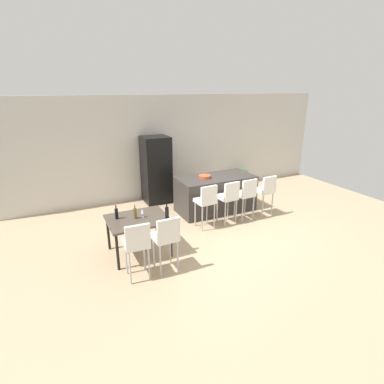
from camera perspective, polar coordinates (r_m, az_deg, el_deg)
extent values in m
plane|color=tan|center=(7.13, 5.63, -6.42)|extent=(10.00, 10.00, 0.00)
cube|color=beige|center=(8.96, -3.06, 8.74)|extent=(10.00, 0.12, 2.90)
cube|color=#383330|center=(7.85, 4.47, -0.30)|extent=(1.99, 0.94, 0.92)
cube|color=white|center=(6.80, 2.46, -1.72)|extent=(0.42, 0.42, 0.08)
cube|color=white|center=(6.58, 3.26, -0.39)|extent=(0.40, 0.08, 0.36)
cylinder|color=#B2B2B7|center=(6.98, 0.61, -4.18)|extent=(0.03, 0.03, 0.61)
cylinder|color=#B2B2B7|center=(7.13, 2.84, -3.68)|extent=(0.03, 0.03, 0.61)
cylinder|color=#B2B2B7|center=(6.73, 1.97, -5.13)|extent=(0.03, 0.03, 0.61)
cylinder|color=#B2B2B7|center=(6.88, 4.26, -4.58)|extent=(0.03, 0.03, 0.61)
cube|color=white|center=(7.08, 6.68, -0.96)|extent=(0.43, 0.43, 0.08)
cube|color=white|center=(6.88, 7.59, 0.34)|extent=(0.40, 0.09, 0.36)
cylinder|color=#B2B2B7|center=(7.24, 4.80, -3.37)|extent=(0.03, 0.03, 0.61)
cylinder|color=#B2B2B7|center=(7.41, 6.83, -2.87)|extent=(0.03, 0.03, 0.61)
cylinder|color=#B2B2B7|center=(7.00, 6.30, -4.23)|extent=(0.03, 0.03, 0.61)
cylinder|color=#B2B2B7|center=(7.18, 8.36, -3.69)|extent=(0.03, 0.03, 0.61)
cube|color=white|center=(7.35, 9.96, -0.36)|extent=(0.42, 0.42, 0.08)
cube|color=white|center=(7.15, 10.89, 0.90)|extent=(0.40, 0.08, 0.36)
cylinder|color=#B2B2B7|center=(7.49, 8.09, -2.68)|extent=(0.03, 0.03, 0.61)
cylinder|color=#B2B2B7|center=(7.68, 10.03, -2.24)|extent=(0.03, 0.03, 0.61)
cylinder|color=#B2B2B7|center=(7.26, 9.57, -3.50)|extent=(0.03, 0.03, 0.61)
cylinder|color=#B2B2B7|center=(7.45, 11.53, -3.03)|extent=(0.03, 0.03, 0.61)
cube|color=white|center=(7.69, 13.51, 0.28)|extent=(0.42, 0.42, 0.08)
cube|color=white|center=(7.51, 14.51, 1.50)|extent=(0.40, 0.09, 0.36)
cylinder|color=#B2B2B7|center=(7.81, 11.66, -1.96)|extent=(0.03, 0.03, 0.61)
cylinder|color=#B2B2B7|center=(8.02, 13.39, -1.54)|extent=(0.03, 0.03, 0.61)
cylinder|color=#B2B2B7|center=(7.60, 13.23, -2.71)|extent=(0.03, 0.03, 0.61)
cylinder|color=#B2B2B7|center=(7.81, 14.97, -2.26)|extent=(0.03, 0.03, 0.61)
cube|color=#4C4238|center=(5.80, -10.26, -5.11)|extent=(1.13, 0.92, 0.04)
cylinder|color=black|center=(6.22, -15.60, -7.57)|extent=(0.05, 0.05, 0.70)
cylinder|color=black|center=(6.43, -6.73, -6.01)|extent=(0.05, 0.05, 0.70)
cylinder|color=black|center=(5.51, -13.96, -11.05)|extent=(0.05, 0.05, 0.70)
cylinder|color=black|center=(5.76, -4.02, -9.11)|extent=(0.05, 0.05, 0.70)
cube|color=white|center=(5.11, -10.56, -9.52)|extent=(0.42, 0.42, 0.08)
cube|color=white|center=(4.86, -10.26, -8.15)|extent=(0.40, 0.08, 0.36)
cylinder|color=#B2B2B7|center=(5.39, -12.41, -12.23)|extent=(0.03, 0.03, 0.61)
cylinder|color=#B2B2B7|center=(5.44, -9.05, -11.67)|extent=(0.03, 0.03, 0.61)
cylinder|color=#B2B2B7|center=(5.12, -11.70, -14.00)|extent=(0.03, 0.03, 0.61)
cylinder|color=#B2B2B7|center=(5.18, -8.14, -13.39)|extent=(0.03, 0.03, 0.61)
cube|color=white|center=(5.24, -5.16, -8.46)|extent=(0.41, 0.41, 0.08)
cube|color=white|center=(5.00, -4.49, -7.05)|extent=(0.40, 0.07, 0.36)
cylinder|color=#B2B2B7|center=(5.49, -7.27, -11.28)|extent=(0.03, 0.03, 0.61)
cylinder|color=#B2B2B7|center=(5.59, -4.14, -10.58)|extent=(0.03, 0.03, 0.61)
cylinder|color=#B2B2B7|center=(5.23, -6.02, -12.90)|extent=(0.03, 0.03, 0.61)
cylinder|color=#B2B2B7|center=(5.34, -2.75, -12.11)|extent=(0.03, 0.03, 0.61)
cylinder|color=black|center=(5.62, -4.78, -4.07)|extent=(0.07, 0.07, 0.24)
cylinder|color=black|center=(5.56, -4.82, -2.57)|extent=(0.02, 0.02, 0.07)
cylinder|color=black|center=(5.81, -14.14, -4.04)|extent=(0.06, 0.06, 0.20)
cylinder|color=black|center=(5.76, -14.25, -2.79)|extent=(0.02, 0.02, 0.07)
cylinder|color=brown|center=(5.75, -10.74, -4.01)|extent=(0.06, 0.06, 0.20)
cylinder|color=brown|center=(5.70, -10.83, -2.77)|extent=(0.02, 0.02, 0.06)
cylinder|color=silver|center=(5.82, -9.36, -4.72)|extent=(0.06, 0.06, 0.00)
cylinder|color=silver|center=(5.80, -9.38, -4.34)|extent=(0.01, 0.01, 0.08)
cone|color=silver|center=(5.77, -9.43, -3.57)|extent=(0.07, 0.07, 0.09)
cube|color=black|center=(8.40, -6.81, 4.21)|extent=(0.72, 0.68, 1.84)
cylinder|color=#C6512D|center=(7.57, 2.42, 2.95)|extent=(0.30, 0.30, 0.07)
cylinder|color=#996B4C|center=(9.91, 9.44, 1.55)|extent=(0.24, 0.24, 0.22)
sphere|color=#2D6B33|center=(9.83, 9.53, 3.20)|extent=(0.42, 0.42, 0.42)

